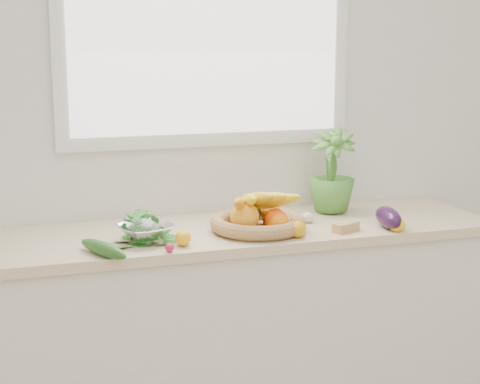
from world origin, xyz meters
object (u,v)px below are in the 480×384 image
object	(u,v)px
potted_herb	(332,170)
colander_with_spinach	(146,227)
apple	(272,222)
cucumber	(103,249)
eggplant	(388,218)
fruit_basket	(257,218)

from	to	relation	value
potted_herb	colander_with_spinach	world-z (taller)	potted_herb
apple	cucumber	xyz separation A→B (m)	(-0.69, -0.15, -0.01)
apple	colander_with_spinach	bearing A→B (deg)	-179.72
eggplant	cucumber	bearing A→B (deg)	-177.56
eggplant	cucumber	size ratio (longest dim) A/B	0.76
potted_herb	cucumber	bearing A→B (deg)	-160.28
potted_herb	fruit_basket	xyz separation A→B (m)	(-0.42, -0.22, -0.14)
fruit_basket	colander_with_spinach	size ratio (longest dim) A/B	1.76
apple	cucumber	size ratio (longest dim) A/B	0.26
cucumber	fruit_basket	distance (m)	0.66
fruit_basket	cucumber	bearing A→B (deg)	-165.57
apple	eggplant	xyz separation A→B (m)	(0.47, -0.10, 0.01)
apple	eggplant	world-z (taller)	eggplant
apple	cucumber	bearing A→B (deg)	-168.09
eggplant	potted_herb	world-z (taller)	potted_herb
eggplant	fruit_basket	bearing A→B (deg)	167.85
cucumber	fruit_basket	size ratio (longest dim) A/B	0.62
colander_with_spinach	eggplant	bearing A→B (deg)	-5.44
apple	potted_herb	world-z (taller)	potted_herb
potted_herb	fruit_basket	size ratio (longest dim) A/B	0.80
cucumber	colander_with_spinach	bearing A→B (deg)	38.56
eggplant	cucumber	distance (m)	1.17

